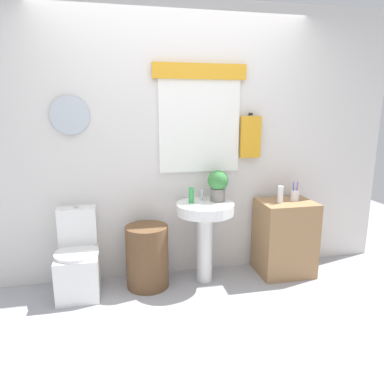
{
  "coord_description": "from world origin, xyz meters",
  "views": [
    {
      "loc": [
        -0.57,
        -2.24,
        1.63
      ],
      "look_at": [
        0.08,
        0.8,
        0.9
      ],
      "focal_mm": 33.1,
      "sensor_mm": 36.0,
      "label": 1
    }
  ],
  "objects_px": {
    "potted_plant": "(218,184)",
    "lotion_bottle": "(280,195)",
    "toothbrush_cup": "(295,195)",
    "laundry_hamper": "(147,256)",
    "wooden_cabinet": "(285,237)",
    "soap_bottle": "(191,195)",
    "toilet": "(79,261)",
    "pedestal_sink": "(205,222)"
  },
  "relations": [
    {
      "from": "soap_bottle",
      "to": "toothbrush_cup",
      "type": "relative_size",
      "value": 0.79
    },
    {
      "from": "potted_plant",
      "to": "lotion_bottle",
      "type": "bearing_deg",
      "value": -9.53
    },
    {
      "from": "toothbrush_cup",
      "to": "toilet",
      "type": "bearing_deg",
      "value": 179.54
    },
    {
      "from": "soap_bottle",
      "to": "lotion_bottle",
      "type": "xyz_separation_m",
      "value": [
        0.86,
        -0.09,
        -0.02
      ]
    },
    {
      "from": "pedestal_sink",
      "to": "lotion_bottle",
      "type": "bearing_deg",
      "value": -3.11
    },
    {
      "from": "laundry_hamper",
      "to": "wooden_cabinet",
      "type": "distance_m",
      "value": 1.38
    },
    {
      "from": "pedestal_sink",
      "to": "lotion_bottle",
      "type": "relative_size",
      "value": 4.68
    },
    {
      "from": "laundry_hamper",
      "to": "lotion_bottle",
      "type": "relative_size",
      "value": 3.55
    },
    {
      "from": "potted_plant",
      "to": "lotion_bottle",
      "type": "relative_size",
      "value": 1.8
    },
    {
      "from": "soap_bottle",
      "to": "pedestal_sink",
      "type": "bearing_deg",
      "value": -22.62
    },
    {
      "from": "toilet",
      "to": "potted_plant",
      "type": "distance_m",
      "value": 1.46
    },
    {
      "from": "soap_bottle",
      "to": "lotion_bottle",
      "type": "height_order",
      "value": "soap_bottle"
    },
    {
      "from": "toilet",
      "to": "pedestal_sink",
      "type": "distance_m",
      "value": 1.21
    },
    {
      "from": "wooden_cabinet",
      "to": "lotion_bottle",
      "type": "bearing_deg",
      "value": -156.74
    },
    {
      "from": "laundry_hamper",
      "to": "toilet",
      "type": "bearing_deg",
      "value": 176.57
    },
    {
      "from": "laundry_hamper",
      "to": "pedestal_sink",
      "type": "relative_size",
      "value": 0.76
    },
    {
      "from": "wooden_cabinet",
      "to": "soap_bottle",
      "type": "relative_size",
      "value": 5.16
    },
    {
      "from": "toilet",
      "to": "soap_bottle",
      "type": "xyz_separation_m",
      "value": [
        1.05,
        0.01,
        0.56
      ]
    },
    {
      "from": "potted_plant",
      "to": "lotion_bottle",
      "type": "distance_m",
      "value": 0.61
    },
    {
      "from": "soap_bottle",
      "to": "toothbrush_cup",
      "type": "xyz_separation_m",
      "value": [
        1.04,
        -0.03,
        -0.05
      ]
    },
    {
      "from": "lotion_bottle",
      "to": "toothbrush_cup",
      "type": "distance_m",
      "value": 0.2
    },
    {
      "from": "toilet",
      "to": "laundry_hamper",
      "type": "relative_size",
      "value": 1.32
    },
    {
      "from": "pedestal_sink",
      "to": "soap_bottle",
      "type": "distance_m",
      "value": 0.29
    },
    {
      "from": "laundry_hamper",
      "to": "soap_bottle",
      "type": "bearing_deg",
      "value": 6.65
    },
    {
      "from": "pedestal_sink",
      "to": "toothbrush_cup",
      "type": "distance_m",
      "value": 0.95
    },
    {
      "from": "toilet",
      "to": "wooden_cabinet",
      "type": "relative_size",
      "value": 1.04
    },
    {
      "from": "potted_plant",
      "to": "wooden_cabinet",
      "type": "bearing_deg",
      "value": -4.98
    },
    {
      "from": "toothbrush_cup",
      "to": "lotion_bottle",
      "type": "bearing_deg",
      "value": -162.1
    },
    {
      "from": "pedestal_sink",
      "to": "wooden_cabinet",
      "type": "height_order",
      "value": "pedestal_sink"
    },
    {
      "from": "soap_bottle",
      "to": "lotion_bottle",
      "type": "bearing_deg",
      "value": -6.0
    },
    {
      "from": "wooden_cabinet",
      "to": "soap_bottle",
      "type": "distance_m",
      "value": 1.06
    },
    {
      "from": "toilet",
      "to": "pedestal_sink",
      "type": "xyz_separation_m",
      "value": [
        1.17,
        -0.04,
        0.3
      ]
    },
    {
      "from": "laundry_hamper",
      "to": "pedestal_sink",
      "type": "bearing_deg",
      "value": -0.0
    },
    {
      "from": "toilet",
      "to": "laundry_hamper",
      "type": "height_order",
      "value": "toilet"
    },
    {
      "from": "toilet",
      "to": "toothbrush_cup",
      "type": "distance_m",
      "value": 2.15
    },
    {
      "from": "pedestal_sink",
      "to": "toothbrush_cup",
      "type": "bearing_deg",
      "value": 1.25
    },
    {
      "from": "toothbrush_cup",
      "to": "laundry_hamper",
      "type": "bearing_deg",
      "value": -179.22
    },
    {
      "from": "soap_bottle",
      "to": "potted_plant",
      "type": "height_order",
      "value": "potted_plant"
    },
    {
      "from": "toothbrush_cup",
      "to": "soap_bottle",
      "type": "bearing_deg",
      "value": 178.36
    },
    {
      "from": "laundry_hamper",
      "to": "potted_plant",
      "type": "relative_size",
      "value": 1.97
    },
    {
      "from": "wooden_cabinet",
      "to": "toothbrush_cup",
      "type": "relative_size",
      "value": 4.05
    },
    {
      "from": "laundry_hamper",
      "to": "wooden_cabinet",
      "type": "relative_size",
      "value": 0.79
    }
  ]
}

